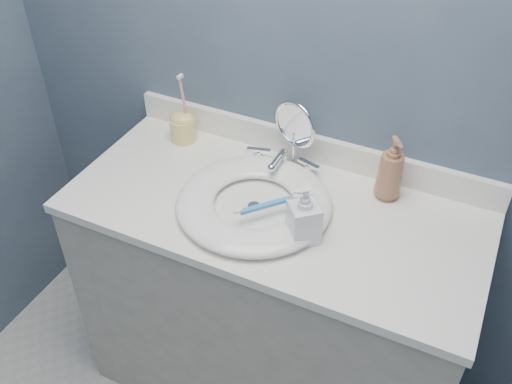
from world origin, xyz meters
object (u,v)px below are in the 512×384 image
Objects in this scene: soap_bottle_amber at (391,168)px; toothbrush_holder at (183,125)px; soap_bottle_clear at (304,214)px; makeup_mirror at (295,132)px.

toothbrush_holder reaches higher than soap_bottle_amber.
soap_bottle_clear is 0.71× the size of toothbrush_holder.
makeup_mirror is at bearing 141.02° from soap_bottle_amber.
toothbrush_holder is (-0.69, -0.00, -0.05)m from soap_bottle_amber.
makeup_mirror is 1.14× the size of soap_bottle_amber.
soap_bottle_amber reaches higher than soap_bottle_clear.
soap_bottle_amber is at bearing 0.31° from toothbrush_holder.
soap_bottle_amber is 0.70m from toothbrush_holder.
makeup_mirror is 0.39m from toothbrush_holder.
soap_bottle_amber is at bearing 109.68° from soap_bottle_clear.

